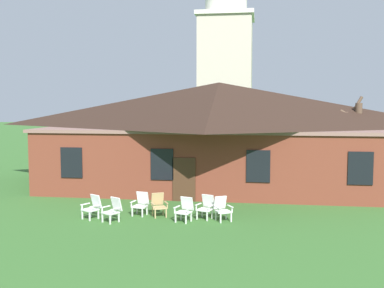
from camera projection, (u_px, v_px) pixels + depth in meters
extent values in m
cube|color=brown|center=(219.00, 156.00, 26.51)|extent=(18.18, 10.00, 3.20)
cube|color=#835E55|center=(219.00, 127.00, 26.36)|extent=(18.54, 10.20, 0.16)
pyramid|color=black|center=(219.00, 104.00, 26.25)|extent=(18.90, 10.40, 2.49)
cube|color=black|center=(72.00, 163.00, 22.52)|extent=(1.10, 0.06, 1.50)
cube|color=black|center=(162.00, 164.00, 21.87)|extent=(1.10, 0.06, 1.50)
cube|color=black|center=(258.00, 166.00, 21.21)|extent=(1.10, 0.06, 1.50)
cube|color=black|center=(360.00, 168.00, 20.56)|extent=(1.10, 0.06, 1.50)
cube|color=#422819|center=(184.00, 180.00, 21.78)|extent=(1.10, 0.06, 2.10)
cube|color=#BCB29E|center=(225.00, 87.00, 42.68)|extent=(4.80, 4.80, 12.43)
cube|color=silver|center=(226.00, 16.00, 42.11)|extent=(5.18, 5.18, 0.36)
cylinder|color=silver|center=(226.00, 2.00, 42.00)|extent=(3.80, 3.80, 2.20)
cube|color=white|center=(90.00, 217.00, 18.20)|extent=(0.07, 0.07, 0.36)
cube|color=white|center=(82.00, 215.00, 18.49)|extent=(0.07, 0.07, 0.36)
cube|color=white|center=(98.00, 214.00, 18.55)|extent=(0.07, 0.07, 0.36)
cube|color=white|center=(91.00, 213.00, 18.83)|extent=(0.07, 0.07, 0.36)
cube|color=white|center=(90.00, 210.00, 18.50)|extent=(0.73, 0.72, 0.05)
cube|color=white|center=(96.00, 201.00, 18.71)|extent=(0.54, 0.42, 0.54)
cube|color=white|center=(94.00, 206.00, 18.29)|extent=(0.29, 0.43, 0.03)
cube|color=white|center=(91.00, 209.00, 18.17)|extent=(0.05, 0.05, 0.22)
cube|color=white|center=(85.00, 204.00, 18.64)|extent=(0.29, 0.43, 0.03)
cube|color=white|center=(82.00, 207.00, 18.53)|extent=(0.05, 0.05, 0.22)
cube|color=silver|center=(110.00, 220.00, 17.70)|extent=(0.07, 0.07, 0.36)
cube|color=silver|center=(102.00, 218.00, 18.00)|extent=(0.07, 0.07, 0.36)
cube|color=silver|center=(119.00, 218.00, 18.04)|extent=(0.07, 0.07, 0.36)
cube|color=silver|center=(111.00, 216.00, 18.34)|extent=(0.07, 0.07, 0.36)
cube|color=silver|center=(110.00, 213.00, 18.00)|extent=(0.73, 0.73, 0.05)
cube|color=silver|center=(116.00, 204.00, 18.21)|extent=(0.54, 0.43, 0.54)
cube|color=silver|center=(115.00, 209.00, 17.78)|extent=(0.30, 0.43, 0.03)
cube|color=silver|center=(112.00, 212.00, 17.67)|extent=(0.06, 0.06, 0.22)
cube|color=silver|center=(105.00, 207.00, 18.15)|extent=(0.30, 0.43, 0.03)
cube|color=silver|center=(102.00, 210.00, 18.04)|extent=(0.06, 0.06, 0.22)
cube|color=white|center=(142.00, 213.00, 18.80)|extent=(0.06, 0.06, 0.36)
cube|color=white|center=(132.00, 212.00, 18.95)|extent=(0.06, 0.06, 0.36)
cube|color=white|center=(147.00, 211.00, 19.22)|extent=(0.06, 0.06, 0.36)
cube|color=white|center=(137.00, 210.00, 19.37)|extent=(0.06, 0.06, 0.36)
cube|color=white|center=(140.00, 206.00, 19.07)|extent=(0.63, 0.61, 0.05)
cube|color=white|center=(143.00, 198.00, 19.33)|extent=(0.54, 0.29, 0.54)
cube|color=white|center=(146.00, 202.00, 18.93)|extent=(0.15, 0.47, 0.03)
cube|color=white|center=(144.00, 206.00, 18.79)|extent=(0.05, 0.05, 0.22)
cube|color=white|center=(133.00, 201.00, 19.13)|extent=(0.15, 0.47, 0.03)
cube|color=white|center=(131.00, 205.00, 18.98)|extent=(0.05, 0.05, 0.22)
cube|color=tan|center=(166.00, 213.00, 18.75)|extent=(0.07, 0.07, 0.36)
cube|color=tan|center=(155.00, 214.00, 18.61)|extent=(0.07, 0.07, 0.36)
cube|color=tan|center=(163.00, 211.00, 19.17)|extent=(0.07, 0.07, 0.36)
cube|color=tan|center=(153.00, 212.00, 19.03)|extent=(0.07, 0.07, 0.36)
cube|color=tan|center=(159.00, 208.00, 18.87)|extent=(0.71, 0.71, 0.05)
cube|color=tan|center=(157.00, 199.00, 19.14)|extent=(0.54, 0.40, 0.54)
cube|color=tan|center=(166.00, 203.00, 18.92)|extent=(0.26, 0.45, 0.03)
cube|color=tan|center=(167.00, 206.00, 18.78)|extent=(0.05, 0.05, 0.22)
cube|color=tan|center=(152.00, 203.00, 18.74)|extent=(0.26, 0.45, 0.03)
cube|color=tan|center=(153.00, 207.00, 18.60)|extent=(0.05, 0.05, 0.22)
cube|color=silver|center=(186.00, 219.00, 17.75)|extent=(0.06, 0.06, 0.36)
cube|color=silver|center=(176.00, 218.00, 17.96)|extent=(0.06, 0.06, 0.36)
cube|color=silver|center=(191.00, 217.00, 18.14)|extent=(0.06, 0.06, 0.36)
cube|color=silver|center=(181.00, 216.00, 18.35)|extent=(0.06, 0.06, 0.36)
cube|color=silver|center=(183.00, 212.00, 18.04)|extent=(0.68, 0.67, 0.05)
cube|color=silver|center=(187.00, 203.00, 18.28)|extent=(0.55, 0.35, 0.54)
cube|color=silver|center=(190.00, 208.00, 17.87)|extent=(0.21, 0.46, 0.03)
cube|color=silver|center=(188.00, 212.00, 17.73)|extent=(0.05, 0.05, 0.22)
cube|color=silver|center=(177.00, 207.00, 18.13)|extent=(0.21, 0.46, 0.03)
cube|color=silver|center=(175.00, 210.00, 18.00)|extent=(0.05, 0.05, 0.22)
cube|color=silver|center=(207.00, 216.00, 18.21)|extent=(0.06, 0.06, 0.36)
cube|color=silver|center=(197.00, 215.00, 18.44)|extent=(0.06, 0.06, 0.36)
cube|color=silver|center=(212.00, 214.00, 18.59)|extent=(0.06, 0.06, 0.36)
cube|color=silver|center=(202.00, 213.00, 18.82)|extent=(0.06, 0.06, 0.36)
cube|color=silver|center=(205.00, 210.00, 18.50)|extent=(0.69, 0.68, 0.05)
cube|color=silver|center=(208.00, 201.00, 18.74)|extent=(0.55, 0.36, 0.54)
cube|color=silver|center=(211.00, 206.00, 18.32)|extent=(0.23, 0.46, 0.03)
cube|color=silver|center=(209.00, 209.00, 18.19)|extent=(0.05, 0.05, 0.22)
cube|color=silver|center=(198.00, 204.00, 18.61)|extent=(0.23, 0.46, 0.03)
cube|color=silver|center=(196.00, 208.00, 18.48)|extent=(0.05, 0.05, 0.22)
cube|color=silver|center=(231.00, 217.00, 18.07)|extent=(0.07, 0.07, 0.36)
cube|color=silver|center=(221.00, 218.00, 17.90)|extent=(0.07, 0.07, 0.36)
cube|color=silver|center=(226.00, 215.00, 18.48)|extent=(0.07, 0.07, 0.36)
cube|color=silver|center=(216.00, 216.00, 18.31)|extent=(0.07, 0.07, 0.36)
cube|color=silver|center=(223.00, 212.00, 18.17)|extent=(0.73, 0.72, 0.05)
cube|color=silver|center=(220.00, 203.00, 18.43)|extent=(0.54, 0.42, 0.54)
cube|color=silver|center=(230.00, 206.00, 18.24)|extent=(0.29, 0.43, 0.03)
cube|color=silver|center=(232.00, 210.00, 18.10)|extent=(0.05, 0.05, 0.22)
cube|color=silver|center=(217.00, 207.00, 18.03)|extent=(0.29, 0.43, 0.03)
cube|color=silver|center=(219.00, 211.00, 17.89)|extent=(0.05, 0.05, 0.22)
cylinder|color=brown|center=(358.00, 147.00, 24.62)|extent=(0.36, 0.36, 4.68)
cylinder|color=brown|center=(354.00, 119.00, 23.92)|extent=(1.40, 0.88, 0.98)
cylinder|color=brown|center=(357.00, 124.00, 24.03)|extent=(1.20, 0.57, 1.31)
cylinder|color=brown|center=(354.00, 109.00, 24.85)|extent=(0.98, 0.49, 1.45)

